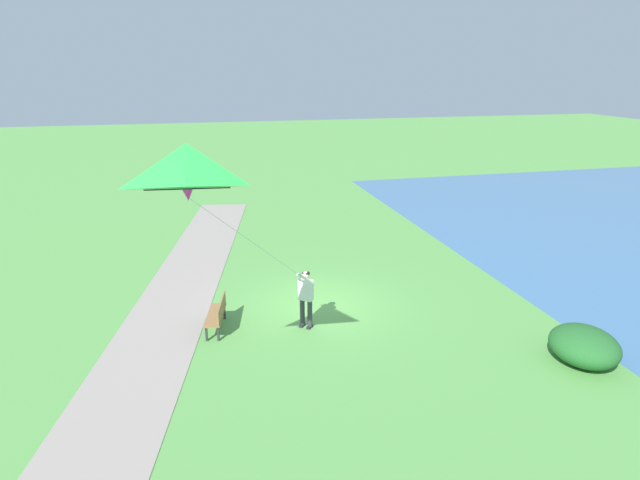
{
  "coord_description": "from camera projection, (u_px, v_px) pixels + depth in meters",
  "views": [
    {
      "loc": [
        3.55,
        14.73,
        7.17
      ],
      "look_at": [
        0.33,
        1.65,
        2.74
      ],
      "focal_mm": 29.53,
      "sensor_mm": 36.0,
      "label": 1
    }
  ],
  "objects": [
    {
      "name": "person_kite_flyer",
      "position": [
        306.0,
        294.0,
        14.93
      ],
      "size": [
        0.57,
        0.61,
        1.83
      ],
      "color": "#232328",
      "rests_on": "ground"
    },
    {
      "name": "walkway_path",
      "position": [
        146.0,
        358.0,
        13.64
      ],
      "size": [
        8.61,
        31.85,
        0.02
      ],
      "primitive_type": "cube",
      "rotation": [
        0.0,
        0.0,
        -0.2
      ],
      "color": "gray",
      "rests_on": "ground"
    },
    {
      "name": "lakeside_shrub",
      "position": [
        584.0,
        346.0,
        13.31
      ],
      "size": [
        1.63,
        1.81,
        0.93
      ],
      "primitive_type": "ellipsoid",
      "color": "#236028",
      "rests_on": "ground"
    },
    {
      "name": "flying_kite",
      "position": [
        188.0,
        172.0,
        9.64
      ],
      "size": [
        3.57,
        3.65,
        4.05
      ],
      "color": "green"
    },
    {
      "name": "ground_plane",
      "position": [
        318.0,
        305.0,
        16.64
      ],
      "size": [
        120.0,
        120.0,
        0.0
      ],
      "primitive_type": "plane",
      "color": "#569947"
    },
    {
      "name": "park_bench_near_walkway",
      "position": [
        218.0,
        313.0,
        14.97
      ],
      "size": [
        0.72,
        1.56,
        0.88
      ],
      "color": "olive",
      "rests_on": "ground"
    }
  ]
}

